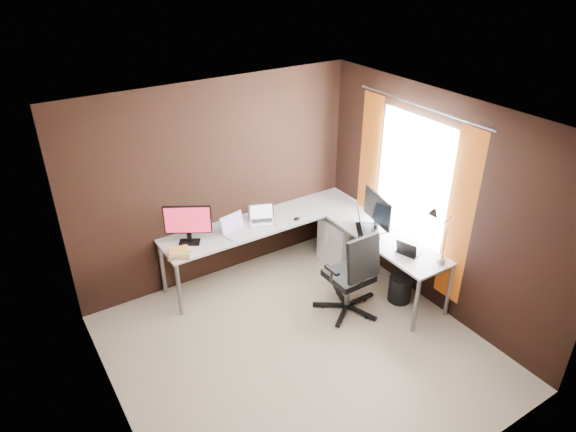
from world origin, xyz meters
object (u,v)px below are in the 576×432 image
(drawer_pedestal, at_px, (341,241))
(book_stack, at_px, (179,253))
(monitor_left, at_px, (188,222))
(laptop_white, at_px, (235,229))
(monitor_right, at_px, (377,210))
(laptop_black_big, at_px, (365,227))
(laptop_silver, at_px, (262,218))
(laptop_black_small, at_px, (408,251))
(wastebasket, at_px, (400,289))
(desk_lamp, at_px, (437,230))
(office_chair, at_px, (350,288))

(drawer_pedestal, xyz_separation_m, book_stack, (-2.16, 0.18, 0.47))
(monitor_left, relative_size, laptop_white, 1.30)
(monitor_right, distance_m, laptop_black_big, 0.26)
(monitor_right, xyz_separation_m, laptop_silver, (-1.06, 0.92, -0.22))
(laptop_black_small, bearing_deg, monitor_right, -22.94)
(laptop_silver, distance_m, wastebasket, 1.88)
(monitor_left, distance_m, wastebasket, 2.62)
(wastebasket, bearing_deg, laptop_black_big, 103.69)
(book_stack, bearing_deg, wastebasket, -29.22)
(monitor_left, bearing_deg, laptop_black_small, -8.11)
(laptop_white, relative_size, laptop_black_small, 1.27)
(drawer_pedestal, distance_m, desk_lamp, 1.67)
(monitor_left, height_order, desk_lamp, desk_lamp)
(monitor_right, relative_size, laptop_black_small, 1.98)
(monitor_right, relative_size, book_stack, 1.94)
(monitor_left, bearing_deg, laptop_black_big, 4.63)
(laptop_black_big, bearing_deg, laptop_silver, 81.15)
(office_chair, distance_m, wastebasket, 0.67)
(monitor_right, height_order, desk_lamp, desk_lamp)
(drawer_pedestal, height_order, desk_lamp, desk_lamp)
(monitor_left, distance_m, office_chair, 2.00)
(laptop_black_small, height_order, book_stack, laptop_black_small)
(laptop_silver, relative_size, book_stack, 1.28)
(monitor_right, height_order, wastebasket, monitor_right)
(laptop_silver, distance_m, desk_lamp, 2.13)
(laptop_black_big, relative_size, desk_lamp, 0.71)
(wastebasket, bearing_deg, drawer_pedestal, 93.75)
(laptop_white, height_order, wastebasket, laptop_white)
(laptop_black_big, height_order, book_stack, laptop_black_big)
(monitor_left, xyz_separation_m, laptop_silver, (0.95, -0.03, -0.22))
(office_chair, bearing_deg, laptop_white, 124.51)
(monitor_right, relative_size, desk_lamp, 0.88)
(monitor_right, height_order, laptop_white, monitor_right)
(monitor_right, bearing_deg, laptop_silver, 60.96)
(drawer_pedestal, xyz_separation_m, office_chair, (-0.56, -0.89, 0.01))
(drawer_pedestal, bearing_deg, office_chair, -122.12)
(drawer_pedestal, height_order, monitor_left, monitor_left)
(laptop_white, bearing_deg, laptop_silver, -4.64)
(laptop_white, bearing_deg, drawer_pedestal, -24.58)
(monitor_right, distance_m, laptop_black_small, 0.64)
(laptop_white, distance_m, office_chair, 1.52)
(book_stack, height_order, office_chair, office_chair)
(desk_lamp, height_order, office_chair, desk_lamp)
(laptop_silver, xyz_separation_m, laptop_black_small, (1.00, -1.51, -0.01))
(laptop_white, height_order, laptop_silver, laptop_white)
(drawer_pedestal, xyz_separation_m, monitor_left, (-1.94, 0.38, 0.69))
(laptop_silver, xyz_separation_m, laptop_black_big, (0.93, -0.87, 0.01))
(book_stack, xyz_separation_m, desk_lamp, (2.27, -1.61, 0.38))
(drawer_pedestal, height_order, book_stack, book_stack)
(desk_lamp, bearing_deg, wastebasket, 114.32)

